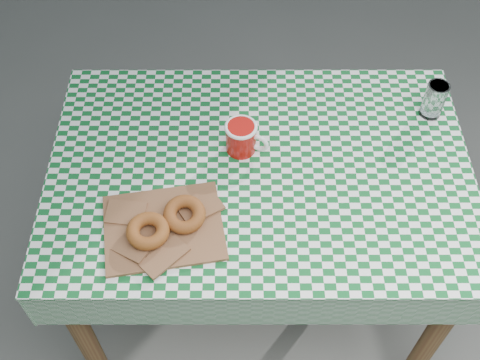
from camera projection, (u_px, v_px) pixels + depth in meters
The scene contains 8 objects.
ground at pixel (281, 297), 2.22m from camera, with size 60.00×60.00×0.00m, color #54554F.
table at pixel (257, 240), 1.94m from camera, with size 1.16×0.77×0.75m, color brown.
tablecloth at pixel (260, 169), 1.64m from camera, with size 1.18×0.79×0.01m, color #0D5422.
paper_bag at pixel (164, 227), 1.51m from camera, with size 0.30×0.24×0.02m, color brown.
bagel_front at pixel (148, 231), 1.47m from camera, with size 0.11×0.11×0.03m, color brown.
bagel_back at pixel (184, 214), 1.50m from camera, with size 0.11×0.11×0.03m, color brown.
coffee_mug at pixel (241, 138), 1.64m from camera, with size 0.17×0.17×0.09m, color #A70F0A, non-canonical shape.
drinking_glass at pixel (434, 100), 1.72m from camera, with size 0.06×0.06×0.11m, color silver.
Camera 1 is at (-0.26, -0.96, 2.04)m, focal length 44.29 mm.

